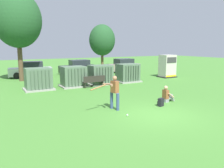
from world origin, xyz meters
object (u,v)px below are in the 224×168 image
batter (114,91)px  parked_car_right_of_center (78,67)px  parked_car_rightmost (123,66)px  transformer_east (128,73)px  park_bench (94,81)px  transformer_mid_east (100,75)px  seated_spectator (167,95)px  sports_ball (127,115)px  transformer_mid_west (74,77)px  backpack (161,102)px  transformer_west (38,79)px  generator_enclosure (167,66)px  parked_car_left_of_center (31,70)px

batter → parked_car_right_of_center: bearing=76.0°
parked_car_right_of_center → parked_car_rightmost: same height
transformer_east → park_bench: bearing=-165.3°
transformer_mid_east → seated_spectator: (0.75, -7.23, -0.41)m
parked_car_right_of_center → sports_ball: bearing=-102.8°
transformer_mid_west → parked_car_right_of_center: size_ratio=0.49×
transformer_mid_west → backpack: (2.13, -7.85, -0.57)m
transformer_east → transformer_west: bearing=179.4°
transformer_east → seated_spectator: transformer_east is taller
transformer_east → sports_ball: (-5.44, -8.37, -0.74)m
generator_enclosure → parked_car_right_of_center: (-7.03, 6.97, -0.38)m
transformer_east → batter: 8.98m
sports_ball → parked_car_rightmost: (9.28, 15.33, 0.71)m
transformer_mid_west → transformer_east: 5.05m
parked_car_left_of_center → parked_car_right_of_center: size_ratio=1.03×
park_bench → batter: (-1.69, -6.14, 0.44)m
transformer_west → generator_enclosure: bearing=2.2°
backpack → parked_car_rightmost: 16.23m
backpack → parked_car_rightmost: size_ratio=0.10×
parked_car_right_of_center → parked_car_rightmost: (5.65, -0.60, 0.00)m
transformer_mid_west → parked_car_left_of_center: (-2.01, 7.36, -0.04)m
transformer_mid_east → sports_ball: bearing=-108.0°
transformer_east → backpack: transformer_east is taller
transformer_west → parked_car_rightmost: 13.48m
sports_ball → backpack: backpack is taller
generator_enclosure → park_bench: (-8.98, -1.57, -0.60)m
transformer_mid_east → parked_car_left_of_center: 8.59m
transformer_mid_east → backpack: transformer_mid_east is taller
generator_enclosure → park_bench: 9.14m
batter → parked_car_rightmost: (9.30, 14.08, -0.22)m
transformer_mid_east → transformer_east: same height
transformer_west → seated_spectator: size_ratio=2.18×
parked_car_left_of_center → sports_ball: bearing=-84.2°
transformer_west → generator_enclosure: generator_enclosure is taller
transformer_west → parked_car_left_of_center: bearing=84.6°
parked_car_right_of_center → transformer_east: bearing=-76.5°
transformer_east → parked_car_rightmost: 7.95m
transformer_east → parked_car_left_of_center: (-7.06, 7.43, -0.04)m
transformer_east → parked_car_left_of_center: same height
seated_spectator → parked_car_rightmost: (5.81, 14.18, 0.38)m
transformer_mid_east → seated_spectator: 7.28m
transformer_west → batter: bearing=-72.4°
backpack → transformer_east: bearing=69.4°
transformer_mid_east → parked_car_right_of_center: (0.90, 7.54, -0.04)m
transformer_mid_east → batter: (-2.74, -7.14, 0.19)m
transformer_west → transformer_mid_west: 2.70m
parked_car_right_of_center → backpack: bearing=-94.1°
transformer_mid_east → park_bench: 1.47m
park_bench → parked_car_rightmost: 11.00m
parked_car_right_of_center → seated_spectator: bearing=-90.6°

